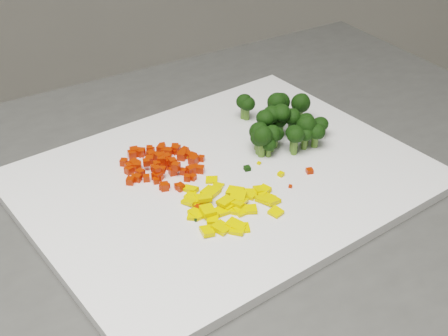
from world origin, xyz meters
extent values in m
cube|color=white|center=(0.15, 0.30, 0.91)|extent=(0.56, 0.52, 0.01)
cube|color=red|center=(0.12, 0.34, 0.92)|extent=(0.01, 0.01, 0.01)
cube|color=red|center=(0.11, 0.31, 0.92)|extent=(0.01, 0.01, 0.01)
cube|color=red|center=(0.13, 0.33, 0.92)|extent=(0.01, 0.01, 0.01)
cube|color=red|center=(0.07, 0.34, 0.92)|extent=(0.01, 0.01, 0.01)
cube|color=red|center=(0.08, 0.33, 0.92)|extent=(0.01, 0.01, 0.01)
cube|color=red|center=(0.11, 0.36, 0.92)|extent=(0.01, 0.01, 0.01)
cube|color=red|center=(0.12, 0.33, 0.92)|extent=(0.01, 0.01, 0.01)
cube|color=red|center=(0.12, 0.31, 0.92)|extent=(0.01, 0.01, 0.01)
cube|color=red|center=(0.07, 0.30, 0.92)|extent=(0.01, 0.01, 0.01)
cube|color=red|center=(0.11, 0.35, 0.92)|extent=(0.01, 0.01, 0.01)
cube|color=red|center=(0.12, 0.34, 0.92)|extent=(0.01, 0.01, 0.01)
cube|color=red|center=(0.08, 0.36, 0.92)|extent=(0.01, 0.01, 0.01)
cube|color=red|center=(0.07, 0.37, 0.92)|extent=(0.01, 0.01, 0.01)
cube|color=red|center=(0.06, 0.36, 0.92)|extent=(0.01, 0.01, 0.01)
cube|color=red|center=(0.05, 0.31, 0.92)|extent=(0.01, 0.01, 0.01)
cube|color=red|center=(0.11, 0.35, 0.92)|extent=(0.01, 0.01, 0.01)
cube|color=red|center=(0.05, 0.31, 0.92)|extent=(0.01, 0.01, 0.01)
cube|color=red|center=(0.07, 0.34, 0.92)|extent=(0.01, 0.01, 0.01)
cube|color=red|center=(0.09, 0.36, 0.92)|extent=(0.01, 0.01, 0.01)
cube|color=red|center=(0.05, 0.31, 0.92)|extent=(0.01, 0.01, 0.01)
cube|color=red|center=(0.10, 0.36, 0.92)|extent=(0.01, 0.01, 0.01)
cube|color=red|center=(0.08, 0.33, 0.93)|extent=(0.01, 0.01, 0.01)
cube|color=red|center=(0.09, 0.37, 0.92)|extent=(0.01, 0.01, 0.01)
cube|color=red|center=(0.11, 0.34, 0.92)|extent=(0.01, 0.01, 0.01)
cube|color=red|center=(0.11, 0.30, 0.92)|extent=(0.01, 0.01, 0.01)
cube|color=red|center=(0.09, 0.32, 0.92)|extent=(0.01, 0.01, 0.01)
cube|color=red|center=(0.07, 0.32, 0.92)|extent=(0.01, 0.01, 0.01)
cube|color=red|center=(0.08, 0.28, 0.92)|extent=(0.01, 0.01, 0.01)
cube|color=red|center=(0.11, 0.31, 0.92)|extent=(0.01, 0.01, 0.01)
cube|color=red|center=(0.04, 0.34, 0.92)|extent=(0.01, 0.01, 0.01)
cube|color=red|center=(0.11, 0.30, 0.92)|extent=(0.01, 0.01, 0.01)
cube|color=red|center=(0.05, 0.32, 0.92)|extent=(0.01, 0.01, 0.01)
cube|color=red|center=(0.08, 0.29, 0.92)|extent=(0.01, 0.01, 0.01)
cube|color=red|center=(0.07, 0.35, 0.92)|extent=(0.01, 0.01, 0.01)
cube|color=red|center=(0.08, 0.34, 0.92)|extent=(0.01, 0.01, 0.01)
cube|color=red|center=(0.10, 0.28, 0.92)|extent=(0.01, 0.01, 0.01)
cube|color=red|center=(0.08, 0.33, 0.92)|extent=(0.01, 0.01, 0.01)
cube|color=red|center=(0.08, 0.33, 0.92)|extent=(0.01, 0.01, 0.01)
cube|color=red|center=(0.08, 0.33, 0.92)|extent=(0.01, 0.01, 0.01)
cube|color=red|center=(0.07, 0.34, 0.92)|extent=(0.01, 0.01, 0.01)
cube|color=red|center=(0.08, 0.33, 0.92)|extent=(0.01, 0.01, 0.01)
cube|color=red|center=(0.06, 0.30, 0.92)|extent=(0.01, 0.01, 0.01)
cube|color=red|center=(0.09, 0.28, 0.92)|extent=(0.01, 0.01, 0.01)
cube|color=red|center=(0.04, 0.34, 0.92)|extent=(0.01, 0.01, 0.01)
cube|color=red|center=(0.06, 0.33, 0.92)|extent=(0.01, 0.01, 0.01)
cube|color=red|center=(0.07, 0.31, 0.92)|extent=(0.01, 0.01, 0.01)
cube|color=red|center=(0.07, 0.35, 0.92)|extent=(0.01, 0.01, 0.01)
cube|color=red|center=(0.09, 0.31, 0.92)|extent=(0.01, 0.01, 0.01)
cube|color=red|center=(0.06, 0.36, 0.92)|extent=(0.01, 0.01, 0.01)
cube|color=red|center=(0.05, 0.33, 0.92)|extent=(0.01, 0.01, 0.01)
cube|color=red|center=(0.07, 0.30, 0.92)|extent=(0.01, 0.01, 0.01)
cube|color=red|center=(0.09, 0.33, 0.92)|extent=(0.01, 0.01, 0.01)
cube|color=red|center=(0.05, 0.36, 0.92)|extent=(0.01, 0.01, 0.01)
cube|color=red|center=(0.10, 0.36, 0.92)|extent=(0.01, 0.01, 0.01)
cube|color=red|center=(0.08, 0.33, 0.92)|extent=(0.01, 0.01, 0.01)
cube|color=red|center=(0.09, 0.32, 0.92)|extent=(0.01, 0.01, 0.01)
cube|color=red|center=(0.09, 0.31, 0.92)|extent=(0.01, 0.01, 0.01)
cube|color=red|center=(0.08, 0.34, 0.92)|extent=(0.01, 0.01, 0.01)
cube|color=red|center=(0.08, 0.31, 0.92)|extent=(0.01, 0.01, 0.01)
cube|color=red|center=(0.08, 0.28, 0.92)|extent=(0.01, 0.01, 0.01)
cube|color=red|center=(0.10, 0.36, 0.92)|extent=(0.01, 0.01, 0.01)
cube|color=red|center=(0.12, 0.32, 0.92)|extent=(0.01, 0.01, 0.01)
cube|color=red|center=(0.11, 0.35, 0.92)|extent=(0.01, 0.01, 0.01)
cube|color=red|center=(0.05, 0.34, 0.92)|extent=(0.01, 0.01, 0.01)
cube|color=red|center=(0.07, 0.37, 0.92)|extent=(0.01, 0.01, 0.01)
cube|color=red|center=(0.07, 0.30, 0.92)|extent=(0.01, 0.01, 0.01)
cube|color=red|center=(0.09, 0.36, 0.92)|extent=(0.01, 0.01, 0.01)
cube|color=red|center=(0.07, 0.37, 0.92)|extent=(0.01, 0.01, 0.01)
cube|color=red|center=(0.07, 0.31, 0.92)|extent=(0.01, 0.01, 0.01)
cube|color=red|center=(0.10, 0.36, 0.92)|extent=(0.01, 0.01, 0.01)
cube|color=red|center=(0.04, 0.32, 0.92)|extent=(0.01, 0.01, 0.01)
cube|color=red|center=(0.05, 0.33, 0.92)|extent=(0.01, 0.01, 0.01)
cube|color=red|center=(0.05, 0.33, 0.92)|extent=(0.01, 0.01, 0.01)
cube|color=red|center=(0.05, 0.36, 0.92)|extent=(0.01, 0.01, 0.01)
cube|color=red|center=(0.09, 0.33, 0.92)|extent=(0.01, 0.01, 0.01)
cube|color=red|center=(0.04, 0.30, 0.92)|extent=(0.01, 0.01, 0.01)
cube|color=red|center=(0.12, 0.33, 0.92)|extent=(0.01, 0.01, 0.01)
cube|color=red|center=(0.08, 0.33, 0.92)|extent=(0.01, 0.01, 0.01)
cube|color=red|center=(0.11, 0.31, 0.92)|extent=(0.01, 0.01, 0.01)
cube|color=red|center=(0.08, 0.33, 0.92)|extent=(0.01, 0.01, 0.01)
cube|color=red|center=(0.04, 0.33, 0.92)|extent=(0.01, 0.01, 0.01)
cube|color=red|center=(0.10, 0.31, 0.92)|extent=(0.01, 0.01, 0.01)
cube|color=yellow|center=(0.10, 0.23, 0.91)|extent=(0.02, 0.02, 0.01)
cube|color=yellow|center=(0.12, 0.25, 0.91)|extent=(0.02, 0.02, 0.01)
cube|color=yellow|center=(0.16, 0.23, 0.91)|extent=(0.02, 0.02, 0.01)
cube|color=yellow|center=(0.16, 0.25, 0.91)|extent=(0.02, 0.02, 0.00)
cube|color=yellow|center=(0.15, 0.26, 0.92)|extent=(0.02, 0.02, 0.00)
cube|color=yellow|center=(0.11, 0.28, 0.91)|extent=(0.02, 0.02, 0.01)
cube|color=yellow|center=(0.12, 0.22, 0.91)|extent=(0.02, 0.02, 0.01)
cube|color=yellow|center=(0.19, 0.26, 0.91)|extent=(0.02, 0.02, 0.01)
cube|color=yellow|center=(0.17, 0.25, 0.91)|extent=(0.02, 0.02, 0.01)
cube|color=yellow|center=(0.13, 0.29, 0.91)|extent=(0.02, 0.02, 0.01)
cube|color=yellow|center=(0.13, 0.20, 0.91)|extent=(0.02, 0.02, 0.01)
cube|color=yellow|center=(0.11, 0.26, 0.91)|extent=(0.02, 0.02, 0.00)
cube|color=yellow|center=(0.15, 0.23, 0.91)|extent=(0.02, 0.02, 0.01)
cube|color=yellow|center=(0.14, 0.24, 0.91)|extent=(0.02, 0.02, 0.01)
cube|color=yellow|center=(0.11, 0.25, 0.91)|extent=(0.02, 0.02, 0.01)
cube|color=yellow|center=(0.10, 0.25, 0.91)|extent=(0.02, 0.02, 0.01)
cube|color=yellow|center=(0.14, 0.24, 0.92)|extent=(0.02, 0.02, 0.00)
cube|color=yellow|center=(0.11, 0.23, 0.91)|extent=(0.02, 0.02, 0.01)
cube|color=yellow|center=(0.12, 0.22, 0.91)|extent=(0.02, 0.02, 0.00)
cube|color=yellow|center=(0.16, 0.25, 0.92)|extent=(0.02, 0.02, 0.01)
cube|color=yellow|center=(0.14, 0.28, 0.91)|extent=(0.02, 0.02, 0.01)
cube|color=yellow|center=(0.15, 0.20, 0.91)|extent=(0.01, 0.01, 0.00)
cube|color=yellow|center=(0.15, 0.24, 0.92)|extent=(0.02, 0.02, 0.01)
cube|color=yellow|center=(0.12, 0.23, 0.92)|extent=(0.02, 0.02, 0.01)
cube|color=yellow|center=(0.14, 0.20, 0.91)|extent=(0.02, 0.02, 0.01)
cube|color=yellow|center=(0.19, 0.24, 0.91)|extent=(0.03, 0.03, 0.01)
cube|color=yellow|center=(0.19, 0.26, 0.91)|extent=(0.02, 0.02, 0.01)
cube|color=yellow|center=(0.12, 0.25, 0.92)|extent=(0.02, 0.01, 0.01)
cube|color=yellow|center=(0.19, 0.24, 0.91)|extent=(0.02, 0.02, 0.01)
cube|color=yellow|center=(0.19, 0.22, 0.91)|extent=(0.02, 0.02, 0.01)
cube|color=yellow|center=(0.15, 0.22, 0.91)|extent=(0.02, 0.02, 0.01)
cube|color=yellow|center=(0.15, 0.23, 0.91)|extent=(0.02, 0.02, 0.01)
cube|color=yellow|center=(0.17, 0.25, 0.91)|extent=(0.02, 0.02, 0.01)
cube|color=yellow|center=(0.14, 0.23, 0.91)|extent=(0.02, 0.02, 0.00)
cube|color=yellow|center=(0.11, 0.26, 0.91)|extent=(0.01, 0.02, 0.01)
cube|color=yellow|center=(0.13, 0.27, 0.91)|extent=(0.03, 0.03, 0.01)
cube|color=yellow|center=(0.14, 0.19, 0.91)|extent=(0.02, 0.02, 0.01)
cube|color=yellow|center=(0.11, 0.20, 0.91)|extent=(0.02, 0.02, 0.01)
cube|color=red|center=(0.16, 0.25, 0.91)|extent=(0.01, 0.01, 0.01)
cube|color=yellow|center=(0.22, 0.29, 0.91)|extent=(0.01, 0.01, 0.00)
cube|color=yellow|center=(0.20, 0.31, 0.91)|extent=(0.01, 0.01, 0.00)
cube|color=red|center=(0.11, 0.24, 0.91)|extent=(0.01, 0.01, 0.01)
cube|color=red|center=(0.22, 0.26, 0.91)|extent=(0.01, 0.01, 0.00)
cube|color=black|center=(0.10, 0.22, 0.91)|extent=(0.01, 0.01, 0.00)
cube|color=black|center=(0.18, 0.30, 0.91)|extent=(0.01, 0.01, 0.00)
cube|color=red|center=(0.12, 0.31, 0.91)|extent=(0.01, 0.01, 0.00)
cube|color=yellow|center=(0.11, 0.34, 0.91)|extent=(0.01, 0.01, 0.00)
cube|color=red|center=(0.25, 0.29, 0.91)|extent=(0.01, 0.01, 0.01)
camera|label=1|loc=(0.04, -0.30, 1.32)|focal=50.00mm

